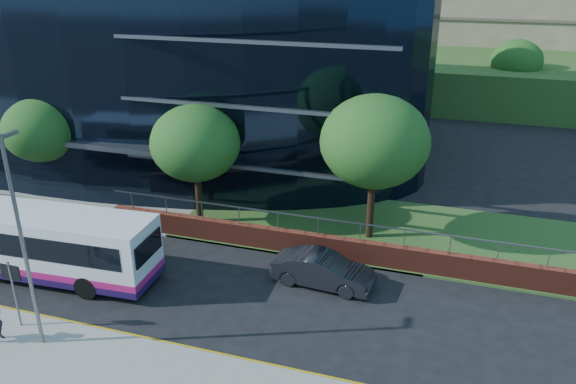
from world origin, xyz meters
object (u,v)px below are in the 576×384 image
(tree_far_b, at_px, (41,130))
(parked_car, at_px, (323,270))
(streetlight_east, at_px, (22,239))
(tree_far_c, at_px, (195,143))
(street_sign, at_px, (12,280))
(tree_dist_e, at_px, (517,61))
(tree_far_d, at_px, (375,142))
(city_bus, at_px, (34,242))

(tree_far_b, distance_m, parked_car, 18.73)
(streetlight_east, bearing_deg, tree_far_c, 84.89)
(street_sign, relative_size, tree_far_b, 0.46)
(tree_dist_e, distance_m, parked_car, 36.37)
(street_sign, bearing_deg, tree_far_d, 45.22)
(tree_far_c, xyz_separation_m, tree_far_d, (9.00, 1.00, 0.65))
(tree_dist_e, xyz_separation_m, streetlight_east, (-18.00, -42.17, -0.10))
(tree_far_b, distance_m, streetlight_east, 14.74)
(tree_far_d, xyz_separation_m, tree_dist_e, (8.00, 30.00, -0.65))
(street_sign, distance_m, city_bus, 4.17)
(street_sign, height_order, parked_car, street_sign)
(city_bus, bearing_deg, streetlight_east, -51.86)
(tree_far_c, bearing_deg, streetlight_east, -95.11)
(tree_far_c, bearing_deg, parked_car, -27.00)
(street_sign, distance_m, tree_far_d, 16.61)
(street_sign, height_order, city_bus, city_bus)
(tree_far_b, bearing_deg, parked_car, -14.15)
(street_sign, relative_size, tree_far_c, 0.43)
(street_sign, distance_m, parked_car, 12.35)
(city_bus, bearing_deg, tree_far_c, 53.76)
(city_bus, bearing_deg, parked_car, 10.73)
(tree_far_d, bearing_deg, street_sign, -134.78)
(tree_far_d, bearing_deg, tree_dist_e, 75.07)
(tree_far_c, height_order, parked_car, tree_far_c)
(street_sign, distance_m, streetlight_east, 2.80)
(tree_far_b, bearing_deg, tree_far_c, -2.86)
(tree_far_b, bearing_deg, streetlight_east, -52.37)
(tree_far_c, xyz_separation_m, parked_car, (7.84, -4.00, -3.80))
(street_sign, height_order, tree_far_d, tree_far_d)
(tree_dist_e, bearing_deg, streetlight_east, -113.11)
(tree_far_d, distance_m, tree_dist_e, 31.06)
(tree_far_b, relative_size, city_bus, 0.52)
(tree_far_c, height_order, streetlight_east, streetlight_east)
(tree_dist_e, bearing_deg, city_bus, -119.61)
(tree_far_d, relative_size, city_bus, 0.64)
(street_sign, bearing_deg, tree_dist_e, 64.88)
(tree_dist_e, xyz_separation_m, parked_car, (-9.16, -35.00, -3.80))
(tree_far_b, distance_m, city_bus, 9.60)
(streetlight_east, relative_size, parked_car, 1.79)
(tree_far_b, distance_m, tree_far_c, 10.02)
(city_bus, bearing_deg, tree_far_b, 122.63)
(street_sign, relative_size, tree_far_d, 0.38)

